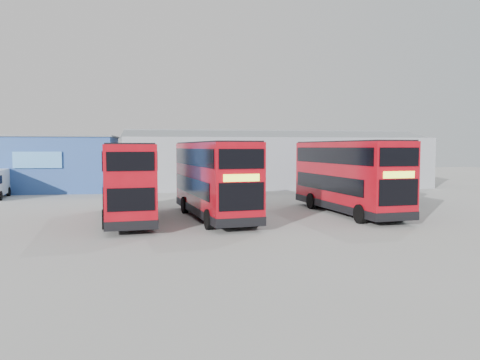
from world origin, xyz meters
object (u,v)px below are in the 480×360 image
at_px(office_block, 49,163).
at_px(single_decker_blue, 358,178).
at_px(double_decker_left, 126,183).
at_px(maintenance_shed, 273,161).
at_px(double_decker_centre, 214,180).
at_px(double_decker_right, 348,178).

xyz_separation_m(office_block, single_decker_blue, (25.99, -10.63, -1.02)).
bearing_deg(single_decker_blue, double_decker_left, 27.66).
bearing_deg(maintenance_shed, double_decker_centre, -111.90).
xyz_separation_m(office_block, maintenance_shed, (22.00, 2.01, 0.02)).
bearing_deg(maintenance_shed, double_decker_right, -91.04).
bearing_deg(single_decker_blue, double_decker_centre, 35.62).
relative_size(maintenance_shed, double_decker_left, 2.97).
relative_size(double_decker_centre, double_decker_right, 0.99).
distance_m(maintenance_shed, single_decker_blue, 13.29).
bearing_deg(double_decker_right, single_decker_blue, 56.70).
relative_size(double_decker_left, single_decker_blue, 0.88).
height_order(maintenance_shed, double_decker_centre, maintenance_shed).
height_order(double_decker_left, double_decker_right, double_decker_right).
relative_size(maintenance_shed, double_decker_centre, 2.88).
bearing_deg(office_block, double_decker_right, -41.46).
xyz_separation_m(maintenance_shed, double_decker_right, (-0.38, -21.10, -0.39)).
height_order(double_decker_left, double_decker_centre, double_decker_centre).
relative_size(office_block, double_decker_centre, 1.16).
bearing_deg(double_decker_centre, double_decker_left, 172.83).
bearing_deg(double_decker_left, office_block, -73.28).
bearing_deg(double_decker_centre, maintenance_shed, 59.86).
bearing_deg(double_decker_left, maintenance_shed, -128.46).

